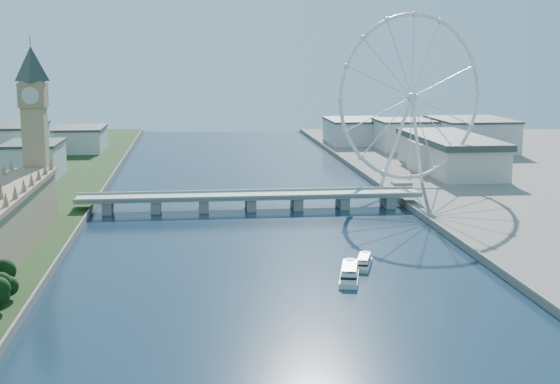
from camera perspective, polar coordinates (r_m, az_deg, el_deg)
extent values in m
cube|color=tan|center=(480.86, -17.42, 2.98)|extent=(13.00, 13.00, 80.00)
cube|color=#937A59|center=(478.21, -17.62, 6.78)|extent=(15.00, 15.00, 14.00)
pyramid|color=#2D3833|center=(477.65, -17.80, 10.13)|extent=(20.02, 20.02, 20.00)
cube|color=gray|center=(500.05, -2.17, -0.31)|extent=(220.00, 22.00, 2.00)
cube|color=gray|center=(502.64, -12.46, -1.04)|extent=(6.00, 20.00, 7.50)
cube|color=gray|center=(500.27, -9.04, -0.98)|extent=(6.00, 20.00, 7.50)
cube|color=gray|center=(499.70, -5.60, -0.91)|extent=(6.00, 20.00, 7.50)
cube|color=gray|center=(500.92, -2.17, -0.84)|extent=(6.00, 20.00, 7.50)
cube|color=gray|center=(503.94, 1.24, -0.77)|extent=(6.00, 20.00, 7.50)
cube|color=gray|center=(508.70, 4.59, -0.70)|extent=(6.00, 20.00, 7.50)
cube|color=gray|center=(515.17, 7.87, -0.63)|extent=(6.00, 20.00, 7.50)
torus|color=silver|center=(568.11, 9.62, 6.85)|extent=(113.60, 39.12, 118.60)
cylinder|color=silver|center=(568.11, 9.62, 6.85)|extent=(7.25, 6.61, 6.00)
cube|color=gray|center=(583.83, 8.88, 0.63)|extent=(14.00, 10.00, 2.00)
cube|color=beige|center=(638.32, -17.55, 2.18)|extent=(40.00, 60.00, 26.00)
cube|color=beige|center=(733.72, -19.29, 3.29)|extent=(60.00, 80.00, 32.00)
cube|color=beige|center=(803.30, -14.53, 3.72)|extent=(50.00, 70.00, 22.00)
cube|color=beige|center=(804.28, 9.26, 4.13)|extent=(60.00, 60.00, 28.00)
cube|color=beige|center=(803.58, 13.78, 4.04)|extent=(70.00, 90.00, 30.00)
cube|color=beige|center=(853.01, 5.58, 4.41)|extent=(60.00, 80.00, 24.00)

